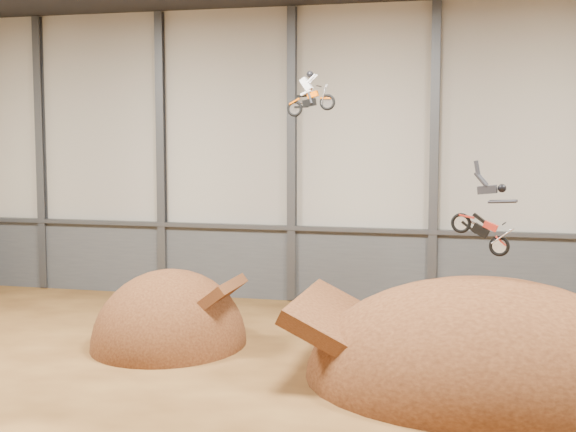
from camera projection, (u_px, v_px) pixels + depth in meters
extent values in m
plane|color=#553416|center=(281.00, 406.00, 23.62)|extent=(40.00, 40.00, 0.00)
cube|color=beige|center=(362.00, 156.00, 37.39)|extent=(40.00, 0.10, 14.00)
cube|color=#4C4E52|center=(361.00, 267.00, 37.82)|extent=(39.80, 0.18, 3.50)
cube|color=#47494F|center=(361.00, 230.00, 37.50)|extent=(39.80, 0.35, 0.20)
cube|color=#47494F|center=(41.00, 154.00, 41.25)|extent=(0.40, 0.36, 13.90)
cube|color=#47494F|center=(161.00, 155.00, 39.63)|extent=(0.40, 0.36, 13.90)
cube|color=#47494F|center=(292.00, 156.00, 38.01)|extent=(0.40, 0.36, 13.90)
cube|color=#47494F|center=(434.00, 157.00, 36.39)|extent=(0.40, 0.36, 13.90)
ellipsoid|color=#401F10|center=(170.00, 345.00, 30.57)|extent=(5.77, 6.66, 5.77)
ellipsoid|color=#401F10|center=(483.00, 381.00, 26.05)|extent=(11.64, 10.30, 6.72)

